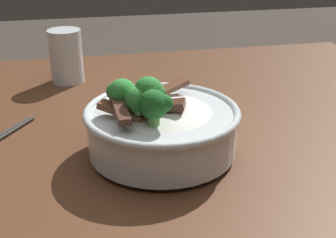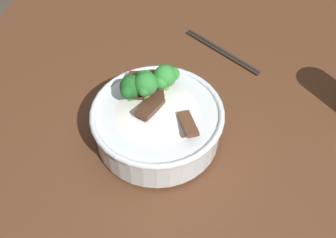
{
  "view_description": "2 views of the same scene",
  "coord_description": "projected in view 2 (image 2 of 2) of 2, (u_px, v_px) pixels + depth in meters",
  "views": [
    {
      "loc": [
        -0.14,
        -0.7,
        1.19
      ],
      "look_at": [
        -0.0,
        -0.07,
        0.89
      ],
      "focal_mm": 48.34,
      "sensor_mm": 36.0,
      "label": 1
    },
    {
      "loc": [
        0.49,
        0.06,
        1.48
      ],
      "look_at": [
        -0.01,
        -0.04,
        0.88
      ],
      "focal_mm": 44.94,
      "sensor_mm": 36.0,
      "label": 2
    }
  ],
  "objects": [
    {
      "name": "dining_table",
      "position": [
        183.0,
        174.0,
        0.9
      ],
      "size": [
        1.28,
        1.07,
        0.82
      ],
      "color": "#56331E",
      "rests_on": "ground"
    },
    {
      "name": "rice_bowl",
      "position": [
        157.0,
        119.0,
        0.79
      ],
      "size": [
        0.25,
        0.25,
        0.15
      ],
      "color": "silver",
      "rests_on": "dining_table"
    },
    {
      "name": "chopsticks_pair",
      "position": [
        222.0,
        51.0,
        1.0
      ],
      "size": [
        0.13,
        0.19,
        0.01
      ],
      "color": "#28231E",
      "rests_on": "dining_table"
    }
  ]
}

